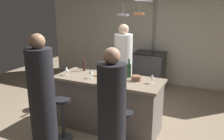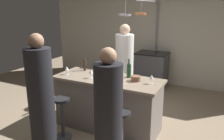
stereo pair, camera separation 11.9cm
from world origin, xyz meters
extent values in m
plane|color=gray|center=(0.00, 0.00, 0.00)|extent=(9.00, 9.00, 0.00)
cube|color=beige|center=(0.00, 2.85, 1.30)|extent=(6.40, 0.16, 2.60)
cube|color=slate|center=(0.00, 0.00, 0.43)|extent=(1.72, 0.66, 0.86)
cube|color=gray|center=(0.00, 0.00, 0.88)|extent=(1.80, 0.72, 0.04)
cube|color=#47474C|center=(0.00, 2.45, 0.43)|extent=(0.76, 0.60, 0.86)
cube|color=black|center=(0.00, 2.45, 0.88)|extent=(0.80, 0.64, 0.03)
cylinder|color=white|center=(-0.12, 0.93, 0.76)|extent=(0.36, 0.36, 1.51)
sphere|color=#D8AD8C|center=(-0.12, 0.93, 1.61)|extent=(0.21, 0.21, 0.21)
cylinder|color=#4C4C51|center=(0.53, -0.62, 0.33)|extent=(0.06, 0.06, 0.62)
cylinder|color=black|center=(0.53, -0.62, 0.66)|extent=(0.26, 0.26, 0.04)
cylinder|color=black|center=(0.53, -0.99, 0.71)|extent=(0.34, 0.34, 1.42)
sphere|color=tan|center=(0.53, -0.99, 1.51)|extent=(0.19, 0.19, 0.19)
cylinder|color=#4C4C51|center=(-0.49, -0.62, 0.01)|extent=(0.28, 0.28, 0.02)
cylinder|color=#4C4C51|center=(-0.49, -0.62, 0.33)|extent=(0.06, 0.06, 0.62)
cylinder|color=black|center=(-0.49, -0.62, 0.66)|extent=(0.26, 0.26, 0.04)
cylinder|color=black|center=(-0.54, -0.97, 0.76)|extent=(0.36, 0.36, 1.51)
sphere|color=#8C664C|center=(-0.54, -0.97, 1.60)|extent=(0.21, 0.21, 0.21)
cylinder|color=gray|center=(0.00, 2.70, 1.07)|extent=(0.04, 0.04, 2.15)
cylinder|color=gray|center=(0.00, 1.95, 2.15)|extent=(0.04, 1.49, 0.04)
cylinder|color=gray|center=(-0.30, 1.32, 1.87)|extent=(0.26, 0.26, 0.04)
cylinder|color=gray|center=(-0.30, 1.36, 2.01)|extent=(0.01, 0.01, 0.28)
cylinder|color=#B26638|center=(0.05, 1.33, 1.89)|extent=(0.23, 0.23, 0.04)
cylinder|color=gray|center=(0.05, 1.36, 2.02)|extent=(0.01, 0.01, 0.26)
cylinder|color=brown|center=(-1.63, 1.12, 0.08)|extent=(0.24, 0.24, 0.16)
sphere|color=#2D6633|center=(-1.63, 1.12, 0.34)|extent=(0.36, 0.36, 0.36)
cube|color=#997047|center=(-0.11, 0.10, 0.91)|extent=(0.32, 0.22, 0.02)
cylinder|color=#382319|center=(-0.60, 0.22, 1.01)|extent=(0.05, 0.05, 0.21)
cylinder|color=#B78C8E|center=(0.32, -0.17, 1.01)|extent=(0.07, 0.07, 0.22)
cylinder|color=#B78C8E|center=(0.32, -0.17, 1.16)|extent=(0.03, 0.03, 0.08)
cylinder|color=#193D23|center=(0.29, 0.19, 1.01)|extent=(0.07, 0.07, 0.23)
cylinder|color=#193D23|center=(0.29, 0.19, 1.17)|extent=(0.03, 0.03, 0.08)
cylinder|color=black|center=(0.07, -0.26, 1.02)|extent=(0.07, 0.07, 0.25)
cylinder|color=black|center=(0.07, -0.26, 1.19)|extent=(0.03, 0.03, 0.08)
cylinder|color=silver|center=(0.72, 0.05, 0.90)|extent=(0.06, 0.06, 0.01)
cylinder|color=silver|center=(0.72, 0.05, 0.94)|extent=(0.01, 0.01, 0.07)
cone|color=silver|center=(0.72, 0.05, 1.01)|extent=(0.07, 0.07, 0.06)
cylinder|color=silver|center=(-0.25, -0.12, 0.90)|extent=(0.06, 0.06, 0.01)
cylinder|color=silver|center=(-0.25, -0.12, 0.94)|extent=(0.01, 0.01, 0.07)
cone|color=silver|center=(-0.25, -0.12, 1.01)|extent=(0.07, 0.07, 0.06)
cylinder|color=silver|center=(-0.73, -0.14, 0.90)|extent=(0.06, 0.06, 0.01)
cylinder|color=silver|center=(-0.73, -0.14, 0.94)|extent=(0.01, 0.01, 0.07)
cone|color=silver|center=(-0.73, -0.14, 1.01)|extent=(0.07, 0.07, 0.06)
cylinder|color=brown|center=(0.46, 0.06, 0.94)|extent=(0.15, 0.15, 0.08)
cylinder|color=silver|center=(0.17, -0.06, 0.94)|extent=(0.20, 0.20, 0.08)
camera|label=1|loc=(1.58, -3.22, 2.04)|focal=36.73mm
camera|label=2|loc=(1.69, -3.17, 2.04)|focal=36.73mm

